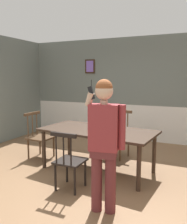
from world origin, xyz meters
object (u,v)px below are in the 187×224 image
at_px(dining_table, 98,134).
at_px(chair_by_doorway, 118,135).
at_px(chair_near_window, 39,136).
at_px(chair_at_table_head, 69,161).
at_px(person_figure, 104,138).

bearing_deg(dining_table, chair_by_doorway, 83.56).
distance_m(chair_near_window, chair_by_doorway, 1.70).
bearing_deg(chair_by_doorway, dining_table, 95.05).
distance_m(chair_at_table_head, person_figure, 0.95).
distance_m(chair_near_window, chair_at_table_head, 1.69).
height_order(chair_by_doorway, person_figure, person_figure).
height_order(dining_table, chair_by_doorway, chair_by_doorway).
distance_m(chair_by_doorway, person_figure, 2.25).
relative_size(dining_table, chair_near_window, 2.23).
bearing_deg(chair_by_doorway, chair_near_window, 37.32).
relative_size(chair_by_doorway, chair_at_table_head, 1.09).
xyz_separation_m(chair_at_table_head, person_figure, (0.71, -0.35, 0.51)).
bearing_deg(chair_near_window, chair_by_doorway, 118.32).
bearing_deg(chair_near_window, dining_table, 86.40).
relative_size(chair_near_window, chair_by_doorway, 0.96).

